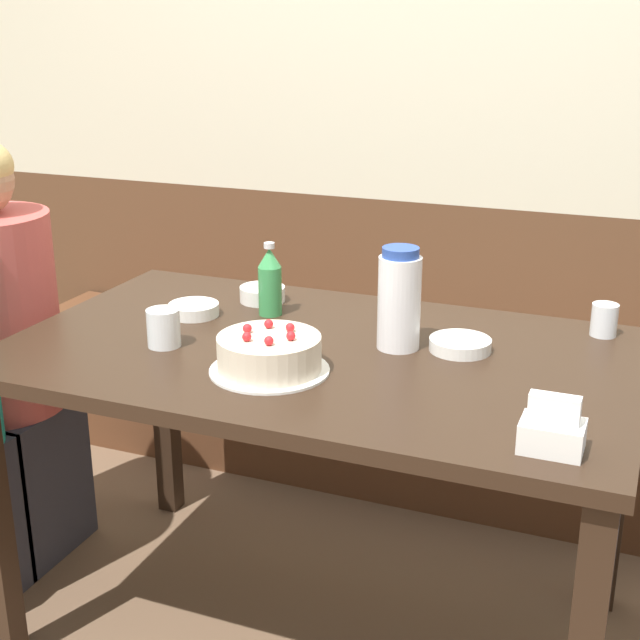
% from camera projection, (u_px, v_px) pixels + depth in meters
% --- Properties ---
extents(ground_plane, '(12.00, 12.00, 0.00)m').
position_uv_depth(ground_plane, '(320.00, 628.00, 2.28)').
color(ground_plane, brown).
extents(back_wall, '(4.80, 0.04, 2.50)m').
position_uv_depth(back_wall, '(444.00, 95.00, 2.80)').
color(back_wall, brown).
rests_on(back_wall, ground_plane).
extents(bench_seat, '(2.79, 0.38, 0.45)m').
position_uv_depth(bench_seat, '(413.00, 419.00, 2.94)').
color(bench_seat, '#56331E').
rests_on(bench_seat, ground_plane).
extents(dining_table, '(1.42, 0.86, 0.77)m').
position_uv_depth(dining_table, '(319.00, 386.00, 2.06)').
color(dining_table, black).
rests_on(dining_table, ground_plane).
extents(birthday_cake, '(0.26, 0.26, 0.10)m').
position_uv_depth(birthday_cake, '(269.00, 354.00, 1.89)').
color(birthday_cake, white).
rests_on(birthday_cake, dining_table).
extents(water_pitcher, '(0.10, 0.10, 0.24)m').
position_uv_depth(water_pitcher, '(399.00, 300.00, 2.00)').
color(water_pitcher, white).
rests_on(water_pitcher, dining_table).
extents(soju_bottle, '(0.06, 0.06, 0.19)m').
position_uv_depth(soju_bottle, '(270.00, 281.00, 2.23)').
color(soju_bottle, '#388E4C').
rests_on(soju_bottle, dining_table).
extents(napkin_holder, '(0.11, 0.08, 0.11)m').
position_uv_depth(napkin_holder, '(552.00, 431.00, 1.54)').
color(napkin_holder, white).
rests_on(napkin_holder, dining_table).
extents(bowl_soup_white, '(0.14, 0.14, 0.03)m').
position_uv_depth(bowl_soup_white, '(460.00, 345.00, 2.01)').
color(bowl_soup_white, white).
rests_on(bowl_soup_white, dining_table).
extents(bowl_rice_small, '(0.12, 0.12, 0.04)m').
position_uv_depth(bowl_rice_small, '(262.00, 294.00, 2.36)').
color(bowl_rice_small, white).
rests_on(bowl_rice_small, dining_table).
extents(bowl_side_dish, '(0.13, 0.13, 0.03)m').
position_uv_depth(bowl_side_dish, '(194.00, 309.00, 2.25)').
color(bowl_side_dish, white).
rests_on(bowl_side_dish, dining_table).
extents(glass_water_tall, '(0.08, 0.08, 0.09)m').
position_uv_depth(glass_water_tall, '(164.00, 328.00, 2.03)').
color(glass_water_tall, silver).
rests_on(glass_water_tall, dining_table).
extents(glass_tumbler_short, '(0.06, 0.06, 0.08)m').
position_uv_depth(glass_tumbler_short, '(604.00, 320.00, 2.10)').
color(glass_tumbler_short, silver).
rests_on(glass_tumbler_short, dining_table).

